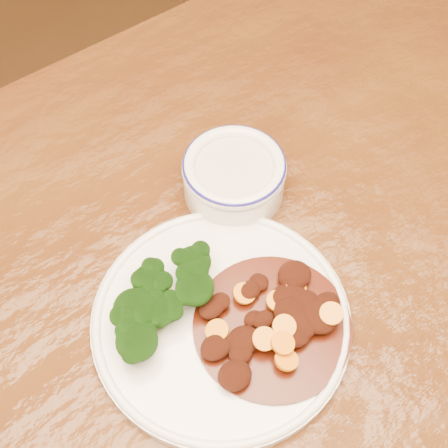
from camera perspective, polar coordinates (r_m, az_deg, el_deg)
dining_table at (r=0.75m, az=-1.50°, el=-11.17°), size 1.51×0.92×0.75m
dinner_plate at (r=0.67m, az=-0.27°, el=-8.70°), size 0.27×0.27×0.02m
broccoli_florets at (r=0.64m, az=-5.86°, el=-7.07°), size 0.14×0.09×0.05m
mince_stew at (r=0.65m, az=4.89°, el=-8.53°), size 0.17×0.17×0.03m
dip_bowl at (r=0.74m, az=0.92°, el=4.48°), size 0.12×0.12×0.06m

